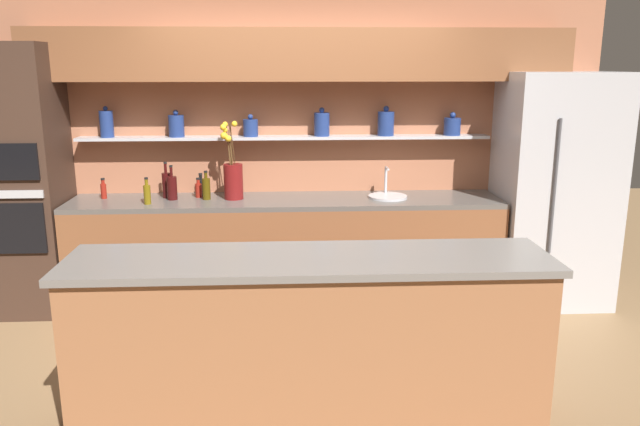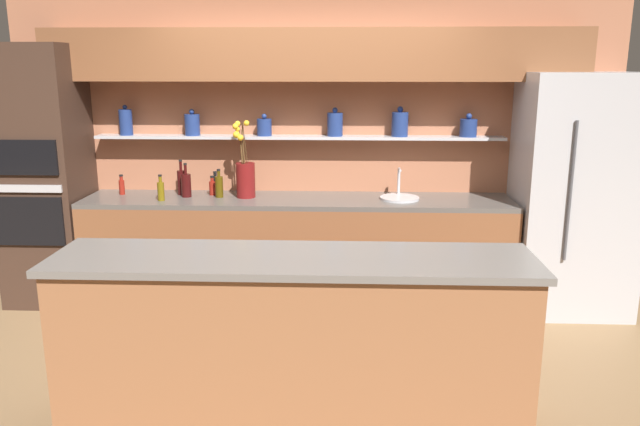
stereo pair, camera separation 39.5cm
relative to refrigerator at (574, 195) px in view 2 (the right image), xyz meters
The scene contains 15 objects.
ground_plane 2.64m from the refrigerator, 150.76° to the right, with size 12.00×12.00×0.00m, color olive.
back_wall_unit 2.24m from the refrigerator, behind, with size 5.20×0.44×2.60m.
back_counter_unit 2.33m from the refrigerator, behind, with size 3.59×0.62×0.92m.
island_counter 2.89m from the refrigerator, 138.70° to the right, with size 2.60×0.61×1.02m.
refrigerator is the anchor object (origin of this frame).
oven_tower 4.42m from the refrigerator, behind, with size 0.66×0.64×2.18m.
flower_vase 2.71m from the refrigerator, behind, with size 0.17×0.16×0.65m.
sink_fixture 1.42m from the refrigerator, behind, with size 0.33×0.33×0.25m.
bottle_wine_0 3.21m from the refrigerator, behind, with size 0.08×0.08×0.29m.
bottle_sauce_1 3.01m from the refrigerator, behind, with size 0.05×0.05×0.17m.
bottle_oil_2 3.38m from the refrigerator, behind, with size 0.06×0.06×0.22m.
bottle_wine_3 3.28m from the refrigerator, behind, with size 0.07×0.07×0.30m.
bottle_oil_4 2.93m from the refrigerator, behind, with size 0.07×0.07×0.24m.
bottle_sauce_5 3.80m from the refrigerator, behind, with size 0.05×0.05×0.17m.
bottle_sauce_6 3.01m from the refrigerator, behind, with size 0.05×0.05×0.19m.
Camera 2 is at (0.28, -3.86, 2.03)m, focal length 35.00 mm.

